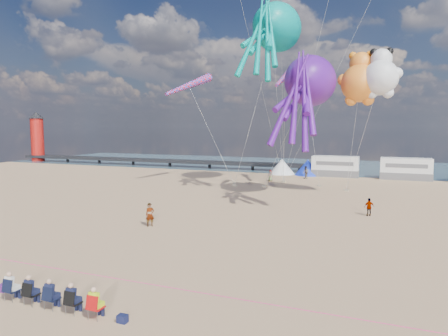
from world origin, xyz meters
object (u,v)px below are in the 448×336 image
Objects in this scene: sandbag_c at (346,190)px; kite_octopus_teal at (277,28)px; standing_person at (150,215)px; tent_white at (282,166)px; beachgoer_3 at (369,207)px; lighthouse at (37,140)px; kite_octopus_purple at (310,81)px; sandbag_a at (234,185)px; cooler_purple at (3,288)px; beachgoer_1 at (306,173)px; windsock_left at (189,85)px; spectator_row at (52,293)px; kite_teddy_orange at (360,83)px; sandbag_b at (264,186)px; sandbag_d at (319,186)px; kite_panda at (381,78)px; motorhome_1 at (406,169)px; beachgoer_6 at (270,176)px; windsock_right at (285,76)px; tent_blue at (308,167)px; windsock_mid at (305,83)px; motorhome_0 at (335,166)px; cooler_navy at (123,319)px.

kite_octopus_teal is at bearing -171.55° from sandbag_c.
kite_octopus_teal is at bearing 36.03° from standing_person.
beachgoer_3 is at bearing -62.53° from tent_white.
kite_octopus_purple is (61.53, -24.57, 7.27)m from lighthouse.
sandbag_a is (-2.59, -14.39, -1.09)m from tent_white.
cooler_purple is 44.00m from beachgoer_1.
kite_octopus_teal is at bearing -18.15° from lighthouse.
windsock_left reaches higher than tent_white.
kite_octopus_purple is at bearing -69.90° from tent_white.
kite_teddy_orange reaches higher than spectator_row.
kite_teddy_orange reaches higher than sandbag_b.
sandbag_d is (61.31, -15.09, -4.39)m from lighthouse.
beachgoer_1 reaches higher than cooler_purple.
beachgoer_3 is at bearing -10.23° from standing_person.
tent_white is at bearing 88.39° from cooler_purple.
tent_white is at bearing 116.15° from kite_octopus_purple.
sandbag_b is at bearing 147.09° from kite_panda.
motorhome_1 is at bearing 62.98° from sandbag_c.
sandbag_b is 0.09× the size of kite_panda.
tent_white is at bearing 123.39° from sandbag_d.
beachgoer_1 is 5.77m from beachgoer_6.
windsock_right is at bearing 27.49° from standing_person.
standing_person is 3.49× the size of sandbag_b.
beachgoer_1 is at bearing 83.16° from kite_octopus_teal.
tent_blue is 4.54m from beachgoer_1.
kite_panda is at bearing -15.87° from kite_octopus_teal.
motorhome_1 is 3.65× the size of beachgoer_1.
tent_blue is at bearing 116.62° from sandbag_c.
sandbag_b is 18.09m from kite_panda.
beachgoer_6 is at bearing -95.79° from beachgoer_1.
beachgoer_1 is 0.24× the size of windsock_left.
kite_octopus_teal is at bearing -79.84° from tent_white.
windsock_mid is at bearing -153.63° from sandbag_d.
tent_blue is 14.31m from sandbag_b.
spectator_row is 12.20× the size of sandbag_c.
lighthouse is at bearing 100.19° from standing_person.
beachgoer_6 is 0.24× the size of windsock_mid.
motorhome_1 is at bearing 57.51° from beachgoer_1.
beachgoer_6 is 18.95m from kite_octopus_teal.
sandbag_d is at bearing 24.93° from sandbag_b.
sandbag_b is at bearing -155.07° from sandbag_d.
standing_person is at bearing -118.17° from motorhome_1.
lighthouse is at bearing 170.13° from windsock_right.
windsock_mid is at bearing 128.89° from kite_panda.
tent_blue is 8.00× the size of sandbag_b.
motorhome_0 is at bearing 0.00° from tent_blue.
sandbag_d is (1.95, 37.42, -0.04)m from cooler_navy.
motorhome_0 is at bearing 78.99° from cooler_purple.
motorhome_0 is 1.08× the size of windsock_mid.
windsock_mid is (-2.04, 8.57, 0.78)m from kite_octopus_purple.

